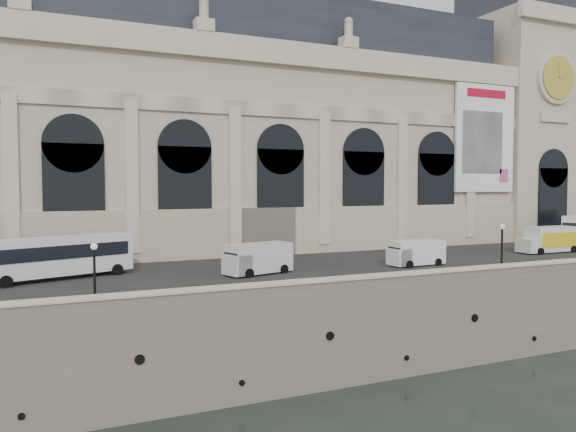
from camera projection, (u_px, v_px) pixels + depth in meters
The scene contains 12 objects.
ground at pixel (452, 370), 40.36m from camera, with size 260.00×260.00×0.00m, color black.
quay at pixel (269, 265), 72.10m from camera, with size 160.00×70.00×6.00m, color gray.
street at pixel (353, 262), 52.79m from camera, with size 160.00×24.00×0.06m, color #2D2D2D.
parapet at pixel (448, 277), 40.55m from camera, with size 160.00×1.40×1.21m.
museum at pixel (234, 130), 64.98m from camera, with size 69.00×18.70×29.10m.
clock_pavilion at pixel (513, 113), 78.41m from camera, with size 13.00×14.72×36.70m.
bus_left at pixel (59, 256), 43.15m from camera, with size 11.38×5.91×3.32m.
van_b at pixel (256, 259), 45.53m from camera, with size 6.09×3.60×2.55m.
van_c at pixel (414, 253), 50.49m from camera, with size 5.34×2.36×2.34m.
box_truck at pixel (548, 240), 60.38m from camera, with size 7.03×2.55×2.83m.
lamp_left at pixel (95, 277), 32.35m from camera, with size 0.40×0.40×3.96m.
lamp_right at pixel (502, 251), 43.93m from camera, with size 0.43×0.43×4.26m.
Camera 1 is at (-27.00, -31.41, 13.27)m, focal length 35.00 mm.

